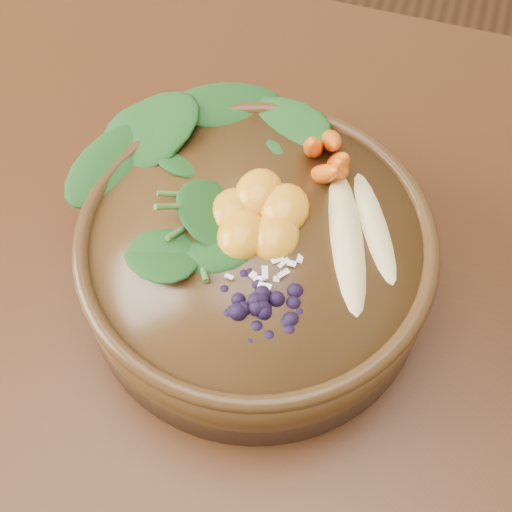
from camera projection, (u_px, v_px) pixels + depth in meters
ground at (183, 501)px, 1.27m from camera, size 4.00×4.00×0.00m
dining_table at (127, 342)px, 0.71m from camera, size 1.60×0.90×0.75m
stoneware_bowl at (256, 262)px, 0.61m from camera, size 0.37×0.37×0.08m
kale_heap at (201, 160)px, 0.59m from camera, size 0.23×0.22×0.04m
carrot_cluster at (321, 129)px, 0.58m from camera, size 0.08×0.08×0.08m
banana_halves at (363, 223)px, 0.56m from camera, size 0.10×0.17×0.03m
mandarin_cluster at (259, 206)px, 0.57m from camera, size 0.11×0.11×0.03m
blueberry_pile at (260, 290)px, 0.52m from camera, size 0.16×0.14×0.04m
coconut_flakes at (258, 255)px, 0.56m from camera, size 0.11×0.09×0.01m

